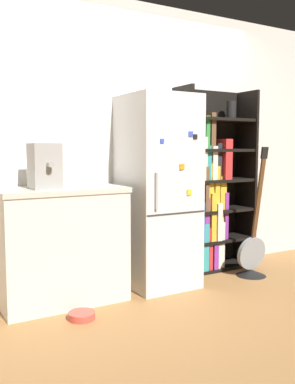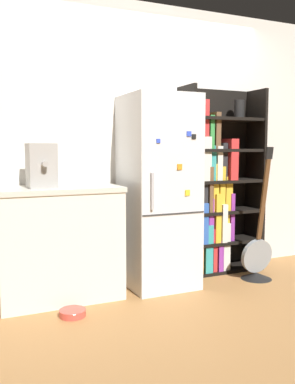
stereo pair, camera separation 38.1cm
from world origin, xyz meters
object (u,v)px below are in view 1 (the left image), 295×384
Objects in this scene: bookshelf at (206,190)px; espresso_machine at (45,166)px; pet_bowl at (82,315)px; refrigerator at (158,192)px; guitar at (252,258)px.

bookshelf reaches higher than espresso_machine.
espresso_machine is 1.76× the size of pet_bowl.
refrigerator is at bearing 1.29° from espresso_machine.
pet_bowl is at bearing -154.99° from refrigerator.
espresso_machine is at bearing 107.96° from pet_bowl.
espresso_machine reaches higher than pet_bowl.
espresso_machine is 1.16m from pet_bowl.
bookshelf is 5.24× the size of espresso_machine.
bookshelf reaches higher than refrigerator.
bookshelf is 0.80m from guitar.
espresso_machine is (-1.03, -0.02, 0.25)m from refrigerator.
bookshelf reaches higher than pet_bowl.
bookshelf is (0.67, 0.16, -0.04)m from refrigerator.
refrigerator is at bearing 165.18° from guitar.
refrigerator is at bearing -166.31° from bookshelf.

